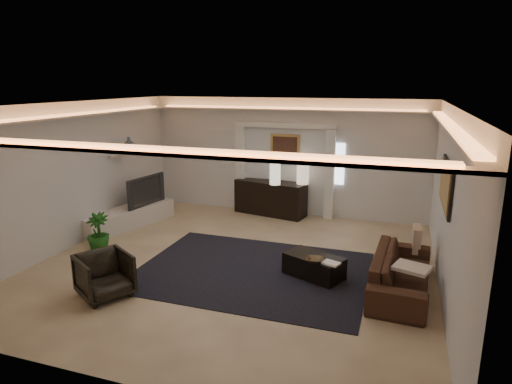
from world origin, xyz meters
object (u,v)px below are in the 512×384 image
(coffee_table, at_px, (314,266))
(armchair, at_px, (105,275))
(console, at_px, (270,199))
(sofa, at_px, (401,272))

(coffee_table, relative_size, armchair, 1.29)
(console, relative_size, armchair, 2.36)
(console, xyz_separation_m, coffee_table, (1.78, -3.33, -0.20))
(armchair, bearing_deg, console, 18.13)
(sofa, relative_size, coffee_table, 2.19)
(coffee_table, bearing_deg, sofa, 20.91)
(sofa, xyz_separation_m, armchair, (-4.39, -1.66, 0.03))
(sofa, bearing_deg, console, 46.60)
(sofa, height_order, coffee_table, sofa)
(armchair, bearing_deg, coffee_table, -28.42)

